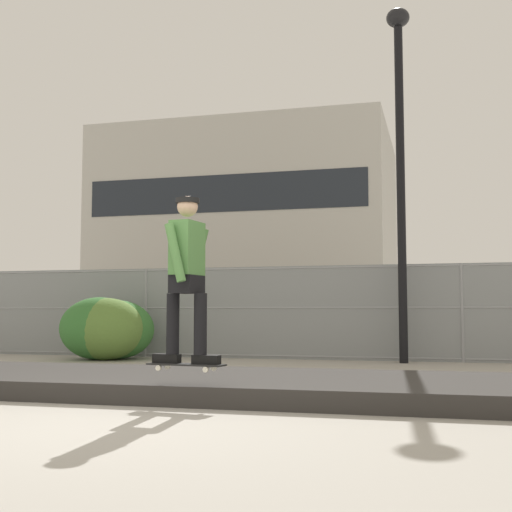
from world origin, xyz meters
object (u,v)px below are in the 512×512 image
Objects in this scene: shrub_center at (106,329)px; parked_car_near at (227,316)px; skater at (187,268)px; shrub_left at (99,328)px; skateboard at (186,365)px; shrub_right at (117,330)px; street_lamp at (400,139)px.

parked_car_near is at bearing 72.38° from shrub_center.
skater is at bearing -56.16° from shrub_center.
parked_car_near is 4.19m from shrub_left.
shrub_right reaches higher than skateboard.
skater reaches higher than shrub_center.
skateboard is 0.49× the size of skater.
shrub_left is 0.15m from shrub_center.
shrub_right is at bearing -107.45° from parked_car_near.
parked_car_near is 4.15m from shrub_center.
street_lamp is (1.80, 6.45, 2.81)m from skater.
shrub_left is at bearing -132.81° from shrub_right.
skateboard is 0.52× the size of shrub_left.
skateboard is 7.68m from street_lamp.
parked_car_near is at bearing 105.05° from skateboard.
shrub_left is 0.37m from shrub_right.
parked_car_near is (-4.41, 3.27, -3.34)m from street_lamp.
shrub_center is (-3.87, 5.77, 0.19)m from skateboard.
shrub_left is (-4.02, 5.78, 0.20)m from skateboard.
skater reaches higher than shrub_left.
street_lamp is 4.44× the size of shrub_right.
street_lamp reaches higher than skater.
shrub_right is (0.10, 0.28, -0.02)m from shrub_center.
shrub_left is 1.05× the size of shrub_right.
shrub_center reaches higher than skateboard.
parked_car_near reaches higher than shrub_right.
shrub_right is at bearing 70.17° from shrub_center.
shrub_right is (-3.76, 6.05, 0.17)m from skateboard.
parked_car_near is at bearing 70.37° from shrub_left.
shrub_left is (-1.40, -3.94, -0.23)m from parked_car_near.
parked_car_near reaches higher than skateboard.
shrub_center reaches higher than shrub_right.
skateboard is 10.07m from parked_car_near.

